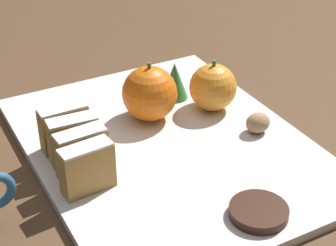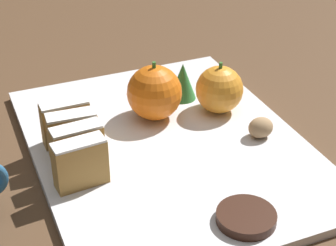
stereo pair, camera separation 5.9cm
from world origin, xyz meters
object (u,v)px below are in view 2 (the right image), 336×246
at_px(orange_near, 154,93).
at_px(chocolate_cookie, 246,217).
at_px(walnut, 261,128).
at_px(orange_far, 219,89).

bearing_deg(orange_near, chocolate_cookie, -87.65).
xyz_separation_m(walnut, chocolate_cookie, (-0.10, -0.14, -0.01)).
bearing_deg(chocolate_cookie, orange_near, 92.35).
bearing_deg(orange_far, chocolate_cookie, -109.92).
relative_size(orange_far, chocolate_cookie, 1.16).
distance_m(orange_near, orange_far, 0.09).
height_order(orange_near, orange_far, orange_near).
bearing_deg(orange_far, walnut, -76.86).
relative_size(walnut, chocolate_cookie, 0.52).
bearing_deg(orange_far, orange_near, 168.34).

